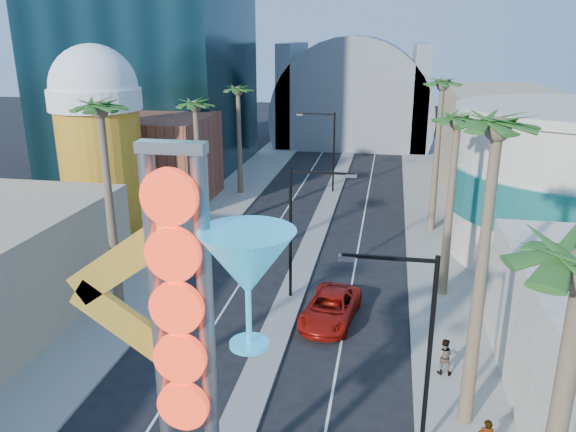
{
  "coord_description": "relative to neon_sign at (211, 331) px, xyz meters",
  "views": [
    {
      "loc": [
        5.4,
        -10.15,
        15.09
      ],
      "look_at": [
        -0.51,
        21.99,
        4.51
      ],
      "focal_mm": 35.0,
      "sensor_mm": 36.0,
      "label": 1
    }
  ],
  "objects": [
    {
      "name": "palm_7",
      "position": [
        8.18,
        31.04,
        3.52
      ],
      "size": [
        2.4,
        2.4,
        12.7
      ],
      "color": "brown",
      "rests_on": "ground"
    },
    {
      "name": "palm_3",
      "position": [
        -9.82,
        39.04,
        2.17
      ],
      "size": [
        2.4,
        2.4,
        11.2
      ],
      "color": "brown",
      "rests_on": "ground"
    },
    {
      "name": "palm_2",
      "position": [
        -9.82,
        27.04,
        2.17
      ],
      "size": [
        2.4,
        2.4,
        11.2
      ],
      "color": "brown",
      "rests_on": "ground"
    },
    {
      "name": "filler_east",
      "position": [
        15.18,
        45.04,
        -2.31
      ],
      "size": [
        10.0,
        20.0,
        10.0
      ],
      "primitive_type": "cube",
      "color": "tan",
      "rests_on": "ground"
    },
    {
      "name": "streetlight_2",
      "position": [
        5.91,
        5.04,
        -2.47
      ],
      "size": [
        3.45,
        0.25,
        8.0
      ],
      "color": "black",
      "rests_on": "ground"
    },
    {
      "name": "turquoise_building",
      "position": [
        17.18,
        27.04,
        -2.06
      ],
      "size": [
        16.6,
        16.6,
        10.6
      ],
      "color": "#B2AA96",
      "rests_on": "ground"
    },
    {
      "name": "streetlight_1",
      "position": [
        -1.36,
        41.04,
        -2.43
      ],
      "size": [
        3.79,
        0.25,
        8.0
      ],
      "color": "black",
      "rests_on": "ground"
    },
    {
      "name": "red_pickup",
      "position": [
        1.86,
        14.62,
        -6.52
      ],
      "size": [
        3.32,
        5.93,
        1.56
      ],
      "primitive_type": "imported",
      "rotation": [
        0.0,
        0.0,
        -0.13
      ],
      "color": "#A1130C",
      "rests_on": "ground"
    },
    {
      "name": "canopy",
      "position": [
        -0.82,
        69.04,
        -3.0
      ],
      "size": [
        22.0,
        16.0,
        22.0
      ],
      "color": "slate",
      "rests_on": "ground"
    },
    {
      "name": "sidewalk_west",
      "position": [
        -10.32,
        32.04,
        -7.23
      ],
      "size": [
        5.0,
        100.0,
        0.15
      ],
      "primitive_type": "cube",
      "color": "gray",
      "rests_on": "ground"
    },
    {
      "name": "beer_mug",
      "position": [
        -17.82,
        27.04,
        0.54
      ],
      "size": [
        7.0,
        7.0,
        14.5
      ],
      "color": "#C37C1A",
      "rests_on": "ground"
    },
    {
      "name": "median",
      "position": [
        -0.82,
        35.04,
        -7.23
      ],
      "size": [
        1.6,
        84.0,
        0.15
      ],
      "primitive_type": "cube",
      "color": "gray",
      "rests_on": "ground"
    },
    {
      "name": "neon_sign",
      "position": [
        0.0,
        0.0,
        0.0
      ],
      "size": [
        6.53,
        2.6,
        12.55
      ],
      "color": "gray",
      "rests_on": "ground"
    },
    {
      "name": "sidewalk_east",
      "position": [
        8.68,
        32.04,
        -7.23
      ],
      "size": [
        5.0,
        100.0,
        0.15
      ],
      "primitive_type": "cube",
      "color": "gray",
      "rests_on": "ground"
    },
    {
      "name": "palm_5",
      "position": [
        8.18,
        7.04,
        3.96
      ],
      "size": [
        2.4,
        2.4,
        13.2
      ],
      "color": "brown",
      "rests_on": "ground"
    },
    {
      "name": "pedestrian_b",
      "position": [
        7.55,
        10.3,
        -6.28
      ],
      "size": [
        0.88,
        0.7,
        1.76
      ],
      "primitive_type": "imported",
      "rotation": [
        0.0,
        0.0,
        3.1
      ],
      "color": "gray",
      "rests_on": "sidewalk_east"
    },
    {
      "name": "streetlight_0",
      "position": [
        -0.27,
        17.04,
        -2.43
      ],
      "size": [
        3.79,
        0.25,
        8.0
      ],
      "color": "black",
      "rests_on": "ground"
    },
    {
      "name": "palm_1",
      "position": [
        -9.82,
        13.04,
        3.52
      ],
      "size": [
        2.4,
        2.4,
        12.7
      ],
      "color": "brown",
      "rests_on": "ground"
    },
    {
      "name": "brick_filler_west",
      "position": [
        -16.82,
        35.04,
        -3.31
      ],
      "size": [
        10.0,
        10.0,
        8.0
      ],
      "primitive_type": "cube",
      "color": "brown",
      "rests_on": "ground"
    },
    {
      "name": "palm_6",
      "position": [
        8.18,
        19.04,
        2.62
      ],
      "size": [
        2.4,
        2.4,
        11.7
      ],
      "color": "brown",
      "rests_on": "ground"
    }
  ]
}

